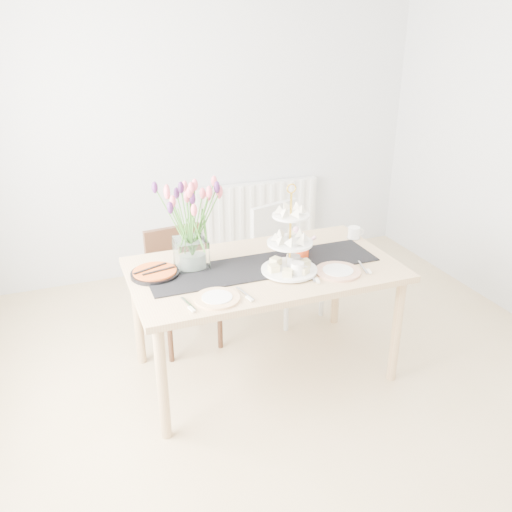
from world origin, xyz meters
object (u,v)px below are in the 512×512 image
object	(u,v)px
radiator	(255,214)
plate_right	(338,271)
tart_tin	(155,273)
mug_white	(297,270)
cream_jug	(354,233)
mug_grey	(293,263)
plate_left	(217,298)
chair_brown	(180,278)
mug_orange	(302,250)
teapot	(296,242)
cake_stand	(290,250)
tulip_vase	(189,210)
chair_white	(283,252)
dining_table	(264,278)

from	to	relation	value
radiator	plate_right	distance (m)	1.96
tart_tin	mug_white	xyz separation A→B (m)	(0.76, -0.31, 0.03)
cream_jug	mug_grey	xyz separation A→B (m)	(-0.60, -0.32, 0.01)
mug_grey	plate_left	distance (m)	0.56
chair_brown	cream_jug	bearing A→B (deg)	-25.46
mug_orange	teapot	bearing A→B (deg)	40.93
chair_brown	plate_left	world-z (taller)	chair_brown
cake_stand	plate_left	xyz separation A→B (m)	(-0.50, -0.17, -0.13)
tulip_vase	chair_white	bearing A→B (deg)	33.24
teapot	plate_right	world-z (taller)	teapot
chair_brown	mug_grey	bearing A→B (deg)	-59.39
dining_table	teapot	distance (m)	0.32
radiator	plate_right	size ratio (longest dim) A/B	4.46
chair_white	tulip_vase	size ratio (longest dim) A/B	1.28
cake_stand	cream_jug	size ratio (longest dim) A/B	6.02
teapot	mug_orange	distance (m)	0.08
teapot	mug_white	xyz separation A→B (m)	(-0.14, -0.32, -0.03)
plate_left	mug_white	bearing A→B (deg)	10.30
radiator	dining_table	bearing A→B (deg)	-109.25
tart_tin	mug_grey	world-z (taller)	mug_grey
radiator	plate_left	size ratio (longest dim) A/B	4.87
cream_jug	plate_right	xyz separation A→B (m)	(-0.36, -0.44, -0.03)
radiator	mug_white	distance (m)	1.98
tulip_vase	mug_orange	bearing A→B (deg)	-9.03
dining_table	plate_right	xyz separation A→B (m)	(0.37, -0.23, 0.08)
plate_right	teapot	bearing A→B (deg)	108.30
teapot	mug_grey	world-z (taller)	teapot
cake_stand	teapot	distance (m)	0.29
tulip_vase	plate_right	xyz separation A→B (m)	(0.78, -0.38, -0.36)
dining_table	mug_orange	size ratio (longest dim) A/B	15.49
mug_white	mug_orange	distance (m)	0.28
mug_white	plate_right	world-z (taller)	mug_white
chair_white	mug_white	xyz separation A→B (m)	(-0.31, -0.90, 0.30)
dining_table	chair_brown	bearing A→B (deg)	123.63
chair_white	cake_stand	bearing A→B (deg)	-128.41
dining_table	chair_brown	distance (m)	0.74
dining_table	tulip_vase	world-z (taller)	tulip_vase
mug_orange	plate_left	world-z (taller)	mug_orange
chair_brown	mug_white	xyz separation A→B (m)	(0.52, -0.79, 0.33)
cream_jug	mug_white	bearing A→B (deg)	-132.13
plate_right	chair_brown	bearing A→B (deg)	133.01
tulip_vase	mug_white	xyz separation A→B (m)	(0.53, -0.35, -0.32)
chair_white	mug_orange	xyz separation A→B (m)	(-0.17, -0.66, 0.31)
tulip_vase	mug_orange	world-z (taller)	tulip_vase
radiator	teapot	world-z (taller)	teapot
mug_orange	plate_left	xyz separation A→B (m)	(-0.66, -0.33, -0.05)
chair_brown	plate_right	world-z (taller)	chair_brown
tart_tin	mug_white	world-z (taller)	mug_white
cake_stand	mug_grey	bearing A→B (deg)	19.71
dining_table	mug_orange	world-z (taller)	mug_orange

